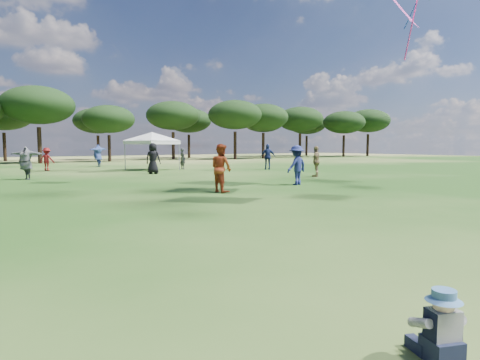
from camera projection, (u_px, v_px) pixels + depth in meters
name	position (u px, v px, depth m)	size (l,w,h in m)	color
tree_line	(24.00, 110.00, 41.49)	(108.78, 17.63, 7.77)	black
tent_right	(152.00, 134.00, 28.34)	(5.36, 5.36, 2.98)	gray
toddler	(440.00, 328.00, 3.21)	(0.45, 0.48, 0.59)	black
festival_crowd	(63.00, 161.00, 21.44)	(27.82, 22.81, 1.93)	maroon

